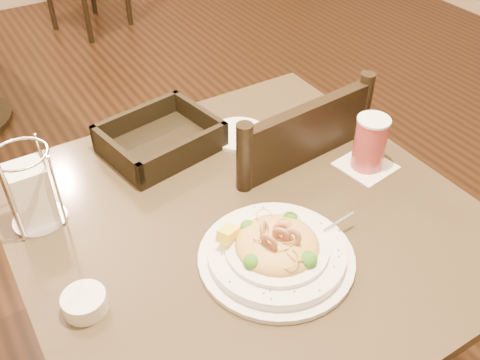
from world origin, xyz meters
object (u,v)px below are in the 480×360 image
main_table (244,290)px  side_plate (239,134)px  butter_ramekin (85,303)px  pasta_bowl (276,250)px  napkin_caddy (32,193)px  drink_glass (370,144)px  bread_basket (161,141)px  dining_chair_near (267,211)px

main_table → side_plate: (0.14, 0.25, 0.25)m
side_plate → butter_ramekin: (-0.50, -0.31, 0.01)m
pasta_bowl → napkin_caddy: 0.49m
main_table → drink_glass: size_ratio=6.96×
drink_glass → bread_basket: size_ratio=0.46×
bread_basket → butter_ramekin: bearing=-131.0°
dining_chair_near → napkin_caddy: size_ratio=5.34×
pasta_bowl → bread_basket: (-0.03, 0.44, -0.00)m
main_table → butter_ramekin: butter_ramekin is taller
main_table → bread_basket: bearing=99.0°
pasta_bowl → bread_basket: pasta_bowl is taller
bread_basket → napkin_caddy: bearing=-163.2°
side_plate → dining_chair_near: bearing=-23.3°
drink_glass → side_plate: (-0.19, 0.26, -0.06)m
main_table → drink_glass: (0.33, -0.01, 0.31)m
drink_glass → bread_basket: drink_glass is taller
butter_ramekin → main_table: bearing=8.9°
drink_glass → pasta_bowl: bearing=-159.3°
main_table → napkin_caddy: (-0.37, 0.21, 0.32)m
drink_glass → butter_ramekin: drink_glass is taller
bread_basket → butter_ramekin: 0.48m
pasta_bowl → drink_glass: size_ratio=2.55×
pasta_bowl → drink_glass: 0.37m
pasta_bowl → side_plate: pasta_bowl is taller
main_table → butter_ramekin: size_ratio=11.73×
bread_basket → napkin_caddy: size_ratio=1.63×
napkin_caddy → side_plate: 0.51m
main_table → dining_chair_near: dining_chair_near is taller
napkin_caddy → drink_glass: bearing=-17.2°
dining_chair_near → butter_ramekin: bearing=21.0°
dining_chair_near → butter_ramekin: (-0.58, -0.28, 0.28)m
dining_chair_near → side_plate: size_ratio=6.34×
main_table → bread_basket: bread_basket is taller
drink_glass → bread_basket: bearing=140.2°
drink_glass → butter_ramekin: bearing=-175.9°
pasta_bowl → butter_ramekin: bearing=167.0°
drink_glass → bread_basket: 0.49m
main_table → drink_glass: 0.45m
drink_glass → side_plate: bearing=125.5°
pasta_bowl → napkin_caddy: bearing=135.5°
pasta_bowl → butter_ramekin: 0.35m
dining_chair_near → pasta_bowl: (-0.23, -0.36, 0.29)m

